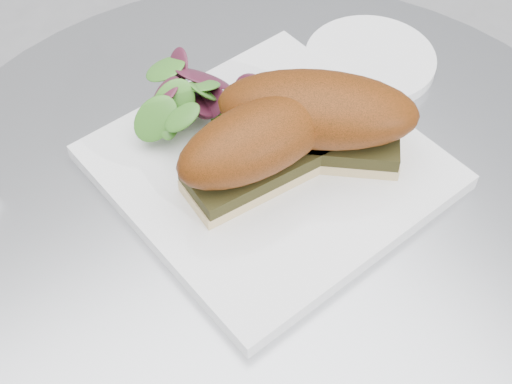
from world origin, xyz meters
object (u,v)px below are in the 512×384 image
Objects in this scene: plate at (269,167)px; sandwich_left at (257,147)px; sandwich_right at (317,116)px; saucer at (370,60)px.

plate is 0.06m from sandwich_left.
plate is 1.75× the size of sandwich_left.
plate is 0.07m from sandwich_right.
sandwich_right is at bearing 1.81° from sandwich_left.
plate is 1.94× the size of saucer.
plate is 0.19m from saucer.
plate is at bearing -160.73° from saucer.
saucer is (0.20, 0.07, -0.05)m from sandwich_left.
sandwich_right is 1.34× the size of saucer.
saucer is (0.18, 0.06, -0.00)m from plate.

